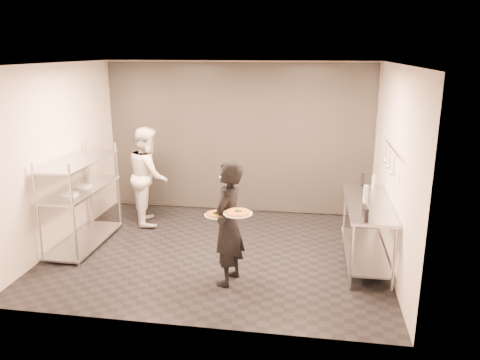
% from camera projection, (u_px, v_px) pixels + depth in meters
% --- Properties ---
extents(room_shell, '(5.00, 4.00, 2.80)m').
position_uv_depth(room_shell, '(231.00, 147.00, 7.90)').
color(room_shell, black).
rests_on(room_shell, ground).
extents(pass_rack, '(0.60, 1.60, 1.50)m').
position_uv_depth(pass_rack, '(82.00, 197.00, 7.27)').
color(pass_rack, silver).
rests_on(pass_rack, ground).
extents(prep_counter, '(0.60, 1.80, 0.92)m').
position_uv_depth(prep_counter, '(367.00, 222.00, 6.66)').
color(prep_counter, silver).
rests_on(prep_counter, ground).
extents(utensil_rail, '(0.07, 1.20, 0.31)m').
position_uv_depth(utensil_rail, '(390.00, 159.00, 6.37)').
color(utensil_rail, silver).
rests_on(utensil_rail, room_shell).
extents(waiter, '(0.52, 0.68, 1.65)m').
position_uv_depth(waiter, '(228.00, 224.00, 6.02)').
color(waiter, black).
rests_on(waiter, ground).
extents(chef, '(0.91, 1.01, 1.72)m').
position_uv_depth(chef, '(149.00, 175.00, 8.19)').
color(chef, silver).
rests_on(chef, ground).
extents(pizza_plate_near, '(0.32, 0.32, 0.05)m').
position_uv_depth(pizza_plate_near, '(217.00, 214.00, 5.83)').
color(pizza_plate_near, white).
rests_on(pizza_plate_near, waiter).
extents(pizza_plate_far, '(0.36, 0.36, 0.05)m').
position_uv_depth(pizza_plate_far, '(238.00, 213.00, 5.69)').
color(pizza_plate_far, white).
rests_on(pizza_plate_far, waiter).
extents(salad_plate, '(0.26, 0.26, 0.07)m').
position_uv_depth(salad_plate, '(229.00, 175.00, 6.16)').
color(salad_plate, white).
rests_on(salad_plate, waiter).
extents(pos_monitor, '(0.07, 0.24, 0.17)m').
position_uv_depth(pos_monitor, '(365.00, 213.00, 5.89)').
color(pos_monitor, black).
rests_on(pos_monitor, prep_counter).
extents(bottle_green, '(0.07, 0.07, 0.24)m').
position_uv_depth(bottle_green, '(366.00, 194.00, 6.56)').
color(bottle_green, '#919E91').
rests_on(bottle_green, prep_counter).
extents(bottle_clear, '(0.06, 0.06, 0.21)m').
position_uv_depth(bottle_clear, '(374.00, 182.00, 7.21)').
color(bottle_clear, '#919E91').
rests_on(bottle_clear, prep_counter).
extents(bottle_dark, '(0.06, 0.06, 0.21)m').
position_uv_depth(bottle_dark, '(362.00, 180.00, 7.31)').
color(bottle_dark, black).
rests_on(bottle_dark, prep_counter).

